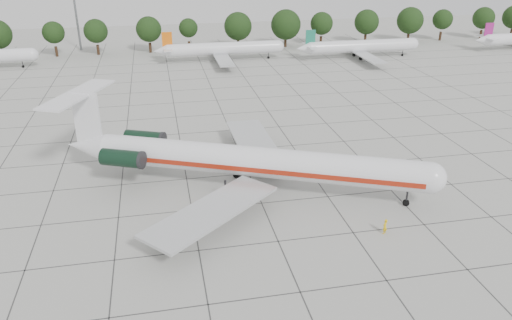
# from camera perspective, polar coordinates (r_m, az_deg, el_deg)

# --- Properties ---
(ground) EXTENTS (260.00, 260.00, 0.00)m
(ground) POSITION_cam_1_polar(r_m,az_deg,el_deg) (57.53, 0.64, -4.96)
(ground) COLOR #A6A69F
(ground) RESTS_ON ground
(apron_joints) EXTENTS (170.00, 170.00, 0.02)m
(apron_joints) POSITION_cam_1_polar(r_m,az_deg,el_deg) (70.75, -1.90, 0.87)
(apron_joints) COLOR #383838
(apron_joints) RESTS_ON ground
(main_airliner) EXTENTS (44.04, 33.06, 10.79)m
(main_airliner) POSITION_cam_1_polar(r_m,az_deg,el_deg) (59.20, -2.21, 0.04)
(main_airliner) COLOR silver
(main_airliner) RESTS_ON ground
(ground_crew) EXTENTS (0.73, 0.68, 1.68)m
(ground_crew) POSITION_cam_1_polar(r_m,az_deg,el_deg) (53.30, 14.52, -7.36)
(ground_crew) COLOR yellow
(ground_crew) RESTS_ON ground
(bg_airliner_c) EXTENTS (28.24, 27.20, 7.40)m
(bg_airliner_c) POSITION_cam_1_polar(r_m,az_deg,el_deg) (124.49, -3.80, 12.56)
(bg_airliner_c) COLOR silver
(bg_airliner_c) RESTS_ON ground
(bg_airliner_d) EXTENTS (28.24, 27.20, 7.40)m
(bg_airliner_d) POSITION_cam_1_polar(r_m,az_deg,el_deg) (129.75, 11.92, 12.58)
(bg_airliner_d) COLOR silver
(bg_airliner_d) RESTS_ON ground
(tree_line) EXTENTS (249.86, 8.44, 10.22)m
(tree_line) POSITION_cam_1_polar(r_m,az_deg,el_deg) (135.88, -12.16, 14.39)
(tree_line) COLOR #332114
(tree_line) RESTS_ON ground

